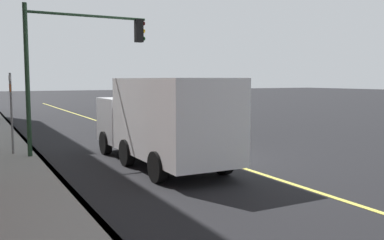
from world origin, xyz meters
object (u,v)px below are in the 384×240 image
object	(u,v)px
truck_white	(162,119)
street_sign_post	(11,108)
car_maroon	(193,121)
traffic_light_mast	(77,54)

from	to	relation	value
truck_white	street_sign_post	world-z (taller)	street_sign_post
car_maroon	truck_white	bearing A→B (deg)	143.84
car_maroon	truck_white	xyz separation A→B (m)	(-6.09, 4.45, 0.80)
traffic_light_mast	street_sign_post	bearing A→B (deg)	70.64
car_maroon	traffic_light_mast	xyz separation A→B (m)	(-3.01, 6.55, 3.10)
traffic_light_mast	street_sign_post	xyz separation A→B (m)	(0.80, 2.28, -2.03)
traffic_light_mast	car_maroon	bearing A→B (deg)	-65.29
traffic_light_mast	street_sign_post	distance (m)	3.16
car_maroon	street_sign_post	size ratio (longest dim) A/B	1.34
truck_white	street_sign_post	bearing A→B (deg)	48.38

